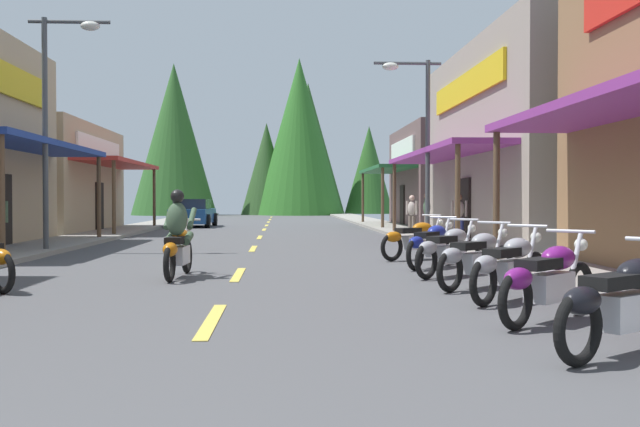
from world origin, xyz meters
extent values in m
cube|color=#4C4C4F|center=(0.00, 24.93, -0.05)|extent=(9.73, 79.85, 0.10)
cube|color=gray|center=(-5.91, 24.93, 0.06)|extent=(2.08, 79.85, 0.12)
cube|color=gray|center=(5.91, 24.93, 0.06)|extent=(2.08, 79.85, 0.12)
cube|color=#E0C64C|center=(0.00, 8.34, 0.01)|extent=(0.16, 2.40, 0.01)
cube|color=#E0C64C|center=(0.00, 13.36, 0.01)|extent=(0.16, 2.40, 0.01)
cube|color=#E0C64C|center=(0.00, 20.28, 0.01)|extent=(0.16, 2.40, 0.01)
cube|color=#E0C64C|center=(0.00, 26.25, 0.01)|extent=(0.16, 2.40, 0.01)
cube|color=#E0C64C|center=(0.00, 32.81, 0.01)|extent=(0.16, 2.40, 0.01)
cube|color=#E0C64C|center=(0.00, 37.93, 0.01)|extent=(0.16, 2.40, 0.01)
cube|color=#E0C64C|center=(0.00, 43.47, 0.01)|extent=(0.16, 2.40, 0.01)
cube|color=#E0C64C|center=(0.00, 48.81, 0.01)|extent=(0.16, 2.40, 0.01)
cube|color=#E0C64C|center=(0.00, 55.40, 0.01)|extent=(0.16, 2.40, 0.01)
cube|color=navy|center=(-6.05, 20.42, 2.90)|extent=(1.80, 8.80, 0.16)
cylinder|color=brown|center=(-5.35, 16.21, 1.41)|extent=(0.14, 0.14, 2.82)
cylinder|color=brown|center=(-5.35, 24.62, 1.41)|extent=(0.14, 0.14, 2.82)
cube|color=yellow|center=(-6.89, 20.42, 4.77)|extent=(0.10, 6.85, 0.90)
cube|color=black|center=(-6.91, 20.42, 1.05)|extent=(0.08, 1.10, 2.10)
cube|color=tan|center=(-10.51, 30.95, 2.25)|extent=(7.12, 9.71, 4.51)
cube|color=#B72D28|center=(-6.05, 30.95, 2.90)|extent=(1.80, 8.74, 0.16)
cylinder|color=brown|center=(-5.35, 26.77, 1.41)|extent=(0.14, 0.14, 2.82)
cylinder|color=brown|center=(-5.35, 35.12, 1.41)|extent=(0.14, 0.14, 2.82)
cube|color=white|center=(-6.89, 30.95, 3.52)|extent=(0.10, 6.80, 0.90)
cube|color=black|center=(-6.91, 30.95, 1.05)|extent=(0.08, 1.10, 2.10)
cube|color=#8C338C|center=(6.05, 10.40, 2.90)|extent=(1.80, 9.74, 0.16)
cylinder|color=brown|center=(5.35, 15.07, 1.41)|extent=(0.14, 0.14, 2.82)
cube|color=gray|center=(10.80, 23.66, 3.28)|extent=(7.70, 12.06, 6.55)
cube|color=#8C338C|center=(6.05, 23.66, 2.90)|extent=(1.80, 10.86, 0.16)
cylinder|color=brown|center=(5.35, 18.43, 1.41)|extent=(0.14, 0.14, 2.82)
cylinder|color=brown|center=(5.35, 28.89, 1.41)|extent=(0.14, 0.14, 2.82)
cube|color=yellow|center=(6.89, 23.66, 5.11)|extent=(0.10, 8.44, 0.90)
cube|color=black|center=(6.91, 23.66, 1.05)|extent=(0.08, 1.10, 2.10)
cube|color=brown|center=(10.86, 36.24, 2.52)|extent=(7.82, 9.23, 5.03)
cube|color=#236033|center=(6.05, 36.24, 2.90)|extent=(1.80, 8.31, 0.16)
cylinder|color=brown|center=(5.35, 32.28, 1.41)|extent=(0.14, 0.14, 2.82)
cylinder|color=brown|center=(5.35, 40.19, 1.41)|extent=(0.14, 0.14, 2.82)
cube|color=white|center=(6.89, 36.24, 3.93)|extent=(0.10, 6.46, 0.90)
cube|color=black|center=(6.91, 36.24, 1.05)|extent=(0.08, 1.10, 2.10)
cylinder|color=#474C51|center=(-5.27, 18.89, 3.02)|extent=(0.14, 0.14, 6.05)
cylinder|color=#474C51|center=(-4.64, 18.89, 5.95)|extent=(2.06, 0.10, 0.10)
ellipsoid|color=silver|center=(-4.11, 18.89, 5.85)|extent=(0.50, 0.30, 0.24)
cylinder|color=#474C51|center=(5.27, 21.85, 2.82)|extent=(0.14, 0.14, 5.64)
cylinder|color=#474C51|center=(4.64, 21.85, 5.54)|extent=(2.06, 0.10, 0.10)
ellipsoid|color=silver|center=(4.11, 21.85, 5.44)|extent=(0.50, 0.30, 0.24)
torus|color=black|center=(3.27, 5.90, 0.32)|extent=(0.59, 0.44, 0.64)
cube|color=silver|center=(3.89, 6.32, 0.40)|extent=(0.74, 0.62, 0.32)
ellipsoid|color=black|center=(4.06, 6.43, 0.72)|extent=(0.64, 0.58, 0.28)
cube|color=black|center=(3.69, 6.18, 0.68)|extent=(0.65, 0.57, 0.12)
ellipsoid|color=black|center=(3.31, 5.93, 0.55)|extent=(0.50, 0.45, 0.24)
torus|color=black|center=(4.41, 8.56, 0.32)|extent=(0.54, 0.50, 0.64)
torus|color=black|center=(3.29, 7.56, 0.32)|extent=(0.54, 0.50, 0.64)
cube|color=silver|center=(3.85, 8.06, 0.40)|extent=(0.71, 0.68, 0.32)
ellipsoid|color=#721972|center=(4.00, 8.20, 0.72)|extent=(0.63, 0.61, 0.28)
cube|color=black|center=(3.66, 7.90, 0.68)|extent=(0.63, 0.61, 0.12)
ellipsoid|color=#721972|center=(3.33, 7.60, 0.55)|extent=(0.49, 0.47, 0.24)
cylinder|color=silver|center=(4.31, 8.48, 0.65)|extent=(0.32, 0.29, 0.71)
cylinder|color=silver|center=(4.22, 8.40, 1.02)|extent=(0.43, 0.47, 0.04)
sphere|color=white|center=(4.43, 8.58, 0.85)|extent=(0.16, 0.16, 0.16)
torus|color=black|center=(4.48, 10.29, 0.32)|extent=(0.52, 0.52, 0.64)
torus|color=black|center=(3.42, 9.23, 0.32)|extent=(0.52, 0.52, 0.64)
cube|color=silver|center=(3.95, 9.76, 0.40)|extent=(0.69, 0.69, 0.32)
ellipsoid|color=#99999E|center=(4.09, 9.90, 0.72)|extent=(0.62, 0.62, 0.28)
cube|color=black|center=(3.77, 9.58, 0.68)|extent=(0.62, 0.62, 0.12)
ellipsoid|color=#99999E|center=(3.45, 9.26, 0.55)|extent=(0.48, 0.48, 0.24)
cylinder|color=silver|center=(4.38, 10.20, 0.65)|extent=(0.30, 0.31, 0.71)
cylinder|color=silver|center=(4.30, 10.11, 1.02)|extent=(0.45, 0.45, 0.04)
sphere|color=white|center=(4.50, 10.31, 0.85)|extent=(0.16, 0.16, 0.16)
torus|color=black|center=(4.42, 11.68, 0.32)|extent=(0.54, 0.51, 0.64)
torus|color=black|center=(3.32, 10.67, 0.32)|extent=(0.54, 0.51, 0.64)
cube|color=silver|center=(3.87, 11.17, 0.40)|extent=(0.70, 0.68, 0.32)
ellipsoid|color=#99999E|center=(4.02, 11.31, 0.72)|extent=(0.63, 0.61, 0.28)
cube|color=black|center=(3.69, 11.01, 0.68)|extent=(0.63, 0.61, 0.12)
ellipsoid|color=#99999E|center=(3.36, 10.70, 0.55)|extent=(0.49, 0.47, 0.24)
cylinder|color=silver|center=(4.33, 11.59, 0.65)|extent=(0.31, 0.30, 0.71)
cylinder|color=silver|center=(4.24, 11.51, 1.02)|extent=(0.44, 0.47, 0.04)
sphere|color=white|center=(4.44, 11.70, 0.85)|extent=(0.16, 0.16, 0.16)
torus|color=black|center=(4.38, 13.45, 0.32)|extent=(0.53, 0.52, 0.64)
torus|color=black|center=(3.31, 12.40, 0.32)|extent=(0.53, 0.52, 0.64)
cube|color=silver|center=(3.85, 12.92, 0.40)|extent=(0.69, 0.69, 0.32)
ellipsoid|color=#99999E|center=(3.99, 13.06, 0.72)|extent=(0.62, 0.62, 0.28)
cube|color=black|center=(3.67, 12.75, 0.68)|extent=(0.62, 0.62, 0.12)
ellipsoid|color=#99999E|center=(3.35, 12.43, 0.55)|extent=(0.48, 0.48, 0.24)
cylinder|color=silver|center=(4.29, 13.36, 0.65)|extent=(0.31, 0.30, 0.71)
cylinder|color=silver|center=(4.20, 13.27, 1.02)|extent=(0.45, 0.45, 0.04)
sphere|color=white|center=(4.40, 13.47, 0.85)|extent=(0.16, 0.16, 0.16)
torus|color=black|center=(4.34, 15.13, 0.32)|extent=(0.48, 0.56, 0.64)
torus|color=black|center=(3.41, 13.95, 0.32)|extent=(0.48, 0.56, 0.64)
cube|color=silver|center=(3.87, 14.54, 0.40)|extent=(0.65, 0.72, 0.32)
ellipsoid|color=navy|center=(4.00, 14.70, 0.72)|extent=(0.60, 0.64, 0.28)
cube|color=black|center=(3.72, 14.35, 0.68)|extent=(0.59, 0.64, 0.12)
ellipsoid|color=navy|center=(3.44, 13.99, 0.55)|extent=(0.46, 0.49, 0.24)
cylinder|color=silver|center=(4.26, 15.03, 0.65)|extent=(0.28, 0.33, 0.71)
cylinder|color=silver|center=(4.18, 14.93, 1.02)|extent=(0.50, 0.40, 0.04)
sphere|color=white|center=(4.36, 15.15, 0.85)|extent=(0.16, 0.16, 0.16)
torus|color=black|center=(4.53, 16.88, 0.32)|extent=(0.59, 0.43, 0.64)
torus|color=black|center=(3.27, 16.06, 0.32)|extent=(0.59, 0.43, 0.64)
cube|color=silver|center=(3.90, 16.47, 0.40)|extent=(0.74, 0.62, 0.32)
ellipsoid|color=#BF660C|center=(4.07, 16.58, 0.72)|extent=(0.64, 0.57, 0.28)
cube|color=black|center=(3.69, 16.33, 0.68)|extent=(0.66, 0.56, 0.12)
ellipsoid|color=#BF660C|center=(3.32, 16.09, 0.55)|extent=(0.50, 0.44, 0.24)
cylinder|color=silver|center=(4.42, 16.81, 0.65)|extent=(0.34, 0.25, 0.71)
cylinder|color=silver|center=(4.32, 16.74, 1.02)|extent=(0.36, 0.52, 0.04)
sphere|color=white|center=(4.55, 16.90, 0.85)|extent=(0.16, 0.16, 0.16)
torus|color=black|center=(-3.30, 10.83, 0.32)|extent=(0.55, 0.49, 0.64)
ellipsoid|color=#BF660C|center=(-3.34, 10.86, 0.55)|extent=(0.49, 0.47, 0.24)
torus|color=black|center=(-0.99, 13.71, 0.32)|extent=(0.14, 0.64, 0.64)
torus|color=black|center=(-1.08, 12.21, 0.32)|extent=(0.14, 0.64, 0.64)
cube|color=silver|center=(-1.03, 12.96, 0.40)|extent=(0.32, 0.72, 0.32)
ellipsoid|color=#BF660C|center=(-1.02, 13.16, 0.72)|extent=(0.35, 0.58, 0.28)
cube|color=black|center=(-1.05, 12.71, 0.68)|extent=(0.32, 0.62, 0.12)
ellipsoid|color=#BF660C|center=(-1.07, 12.26, 0.55)|extent=(0.27, 0.45, 0.24)
cylinder|color=silver|center=(-0.99, 13.58, 0.65)|extent=(0.08, 0.37, 0.71)
cylinder|color=silver|center=(-1.00, 13.46, 1.02)|extent=(0.60, 0.08, 0.04)
sphere|color=white|center=(-0.98, 13.74, 0.85)|extent=(0.16, 0.16, 0.16)
ellipsoid|color=#3F593F|center=(-1.04, 12.81, 1.05)|extent=(0.40, 0.40, 0.64)
sphere|color=black|center=(-1.04, 12.86, 1.45)|extent=(0.24, 0.24, 0.24)
cylinder|color=#3F593F|center=(-1.19, 12.99, 0.70)|extent=(0.17, 0.43, 0.24)
cylinder|color=#3F593F|center=(-1.23, 13.13, 1.05)|extent=(0.13, 0.51, 0.40)
cylinder|color=#3F593F|center=(-0.87, 12.97, 0.70)|extent=(0.17, 0.43, 0.24)
cylinder|color=#3F593F|center=(-0.81, 13.10, 1.05)|extent=(0.13, 0.51, 0.40)
cylinder|color=#3F593F|center=(-6.08, 18.00, 0.39)|extent=(0.14, 0.14, 0.78)
cylinder|color=#3F593F|center=(-5.93, 18.01, 1.09)|extent=(0.09, 0.09, 0.53)
cylinder|color=#333F8C|center=(6.70, 23.34, 0.39)|extent=(0.14, 0.14, 0.78)
cylinder|color=#333F8C|center=(6.55, 23.43, 0.39)|extent=(0.14, 0.14, 0.78)
ellipsoid|color=#B2A599|center=(6.63, 23.38, 1.06)|extent=(0.44, 0.41, 0.55)
cylinder|color=#B2A599|center=(6.83, 23.26, 1.09)|extent=(0.09, 0.09, 0.53)
cylinder|color=#B2A599|center=(6.42, 23.51, 1.09)|extent=(0.09, 0.09, 0.53)
sphere|color=#8C664C|center=(6.63, 23.38, 1.45)|extent=(0.21, 0.21, 0.21)
cylinder|color=#726659|center=(6.08, 26.06, 0.41)|extent=(0.14, 0.14, 0.81)
cylinder|color=#726659|center=(6.15, 26.23, 0.41)|extent=(0.14, 0.14, 0.81)
ellipsoid|color=#3F593F|center=(6.12, 26.14, 1.10)|extent=(0.38, 0.43, 0.58)
cylinder|color=#3F593F|center=(6.03, 25.92, 1.13)|extent=(0.09, 0.09, 0.55)
cylinder|color=#3F593F|center=(6.21, 26.36, 1.13)|extent=(0.09, 0.09, 0.55)
sphere|color=#8C664C|center=(6.12, 26.14, 1.51)|extent=(0.22, 0.22, 0.22)
cylinder|color=#726659|center=(5.70, 26.48, 0.39)|extent=(0.14, 0.14, 0.77)
cylinder|color=#726659|center=(5.59, 26.62, 0.39)|extent=(0.14, 0.14, 0.77)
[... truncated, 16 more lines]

